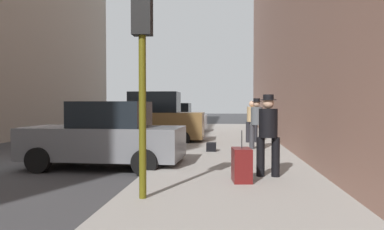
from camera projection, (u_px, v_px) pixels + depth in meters
ground_plane at (19, 165)px, 10.63m from camera, size 120.00×120.00×0.00m
sidewalk at (231, 165)px, 10.07m from camera, size 4.00×40.00×0.15m
parked_gray_coupe at (106, 137)px, 10.04m from camera, size 4.27×2.19×1.79m
parked_bronze_suv at (151, 120)px, 16.17m from camera, size 4.62×2.09×2.25m
parked_silver_sedan at (171, 119)px, 21.98m from camera, size 4.22×2.09×1.79m
fire_hydrant at (196, 130)px, 17.75m from camera, size 0.42×0.22×0.70m
traffic_light at (142, 41)px, 6.16m from camera, size 0.32×0.32×3.60m
pedestrian_with_fedora at (268, 131)px, 8.08m from camera, size 0.51×0.42×1.78m
pedestrian_in_tan_coat at (252, 119)px, 15.40m from camera, size 0.53×0.50×1.71m
pedestrian_with_beanie at (257, 121)px, 13.12m from camera, size 0.51×0.42×1.78m
rolling_suitcase at (242, 165)px, 7.55m from camera, size 0.42×0.60×1.04m
duffel_bag at (211, 147)px, 12.53m from camera, size 0.32×0.44×0.28m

